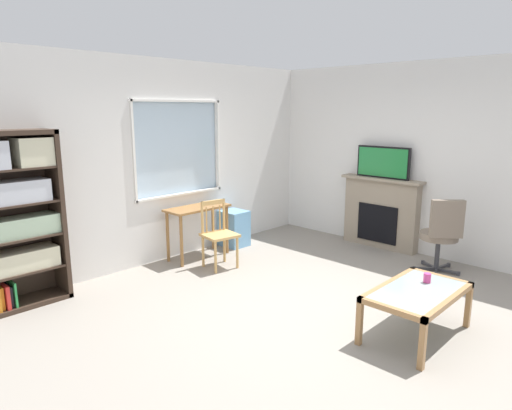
{
  "coord_description": "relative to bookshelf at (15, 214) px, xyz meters",
  "views": [
    {
      "loc": [
        -3.62,
        -2.69,
        2.09
      ],
      "look_at": [
        -0.07,
        0.73,
        1.04
      ],
      "focal_mm": 31.54,
      "sensor_mm": 36.0,
      "label": 1
    }
  ],
  "objects": [
    {
      "name": "sippy_cup",
      "position": [
        2.54,
        -3.36,
        -0.51
      ],
      "size": [
        0.07,
        0.07,
        0.09
      ],
      "primitive_type": "cylinder",
      "color": "#DB3D84",
      "rests_on": "coffee_table"
    },
    {
      "name": "ground",
      "position": [
        2.07,
        -2.32,
        -1.03
      ],
      "size": [
        6.29,
        6.12,
        0.02
      ],
      "primitive_type": "cube",
      "color": "gray"
    },
    {
      "name": "wooden_chair",
      "position": [
        2.28,
        -0.62,
        -0.56
      ],
      "size": [
        0.48,
        0.46,
        0.9
      ],
      "color": "tan",
      "rests_on": "ground"
    },
    {
      "name": "bookshelf",
      "position": [
        0.0,
        0.0,
        0.0
      ],
      "size": [
        0.9,
        0.38,
        1.89
      ],
      "color": "#38281E",
      "rests_on": "ground"
    },
    {
      "name": "wall_back_with_window",
      "position": [
        2.05,
        0.24,
        0.34
      ],
      "size": [
        5.29,
        0.15,
        2.76
      ],
      "color": "silver",
      "rests_on": "ground"
    },
    {
      "name": "office_chair",
      "position": [
        4.1,
        -2.87,
        -0.46
      ],
      "size": [
        0.63,
        0.59,
        1.0
      ],
      "color": "#7A6B5B",
      "rests_on": "ground"
    },
    {
      "name": "coffee_table",
      "position": [
        2.3,
        -3.38,
        -0.62
      ],
      "size": [
        1.08,
        0.63,
        0.46
      ],
      "color": "#8C9E99",
      "rests_on": "ground"
    },
    {
      "name": "tv",
      "position": [
        4.6,
        -1.73,
        0.3
      ],
      "size": [
        0.06,
        0.84,
        0.47
      ],
      "color": "black",
      "rests_on": "fireplace"
    },
    {
      "name": "plastic_drawer_unit",
      "position": [
        3.09,
        -0.06,
        -0.74
      ],
      "size": [
        0.35,
        0.4,
        0.55
      ],
      "primitive_type": "cube",
      "color": "#72ADDB",
      "rests_on": "ground"
    },
    {
      "name": "fireplace",
      "position": [
        4.62,
        -1.73,
        -0.48
      ],
      "size": [
        0.26,
        1.28,
        1.08
      ],
      "color": "gray",
      "rests_on": "ground"
    },
    {
      "name": "desk_under_window",
      "position": [
        2.35,
        -0.11,
        -0.41
      ],
      "size": [
        0.93,
        0.41,
        0.74
      ],
      "color": "olive",
      "rests_on": "ground"
    },
    {
      "name": "wall_right",
      "position": [
        4.77,
        -2.32,
        0.36
      ],
      "size": [
        0.12,
        5.32,
        2.76
      ],
      "primitive_type": "cube",
      "color": "silver",
      "rests_on": "ground"
    }
  ]
}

